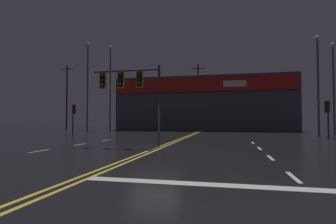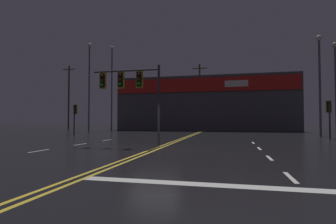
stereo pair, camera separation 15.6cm
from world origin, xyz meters
name	(u,v)px [view 1 (the left image)]	position (x,y,z in m)	size (l,w,h in m)	color
ground_plane	(154,150)	(0.00, 0.00, 0.00)	(200.00, 200.00, 0.00)	black
road_markings	(169,153)	(1.06, -1.35, 0.00)	(15.53, 60.00, 0.01)	gold
traffic_signal_median	(129,84)	(-2.05, 1.74, 3.61)	(4.16, 0.36, 4.67)	#38383D
traffic_signal_corner_northeast	(328,111)	(11.57, 10.85, 2.27)	(0.42, 0.36, 3.10)	#38383D
traffic_signal_corner_northwest	(74,113)	(-11.62, 11.08, 2.28)	(0.42, 0.36, 3.12)	#38383D
streetlight_near_left	(110,78)	(-12.71, 21.89, 7.54)	(0.56, 0.56, 12.24)	#59595E
streetlight_near_right	(88,76)	(-14.47, 18.72, 7.36)	(0.56, 0.56, 11.89)	#59595E
streetlight_far_left	(333,76)	(14.89, 18.72, 6.31)	(0.56, 0.56, 9.95)	#59595E
streetlight_far_right	(318,72)	(12.02, 14.40, 6.09)	(0.56, 0.56, 9.55)	#59595E
building_backdrop	(204,105)	(0.00, 30.45, 4.09)	(26.87, 10.23, 8.15)	#4C4C51
utility_pole_row	(191,96)	(-1.61, 26.22, 5.20)	(46.19, 0.26, 10.75)	#4C3828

